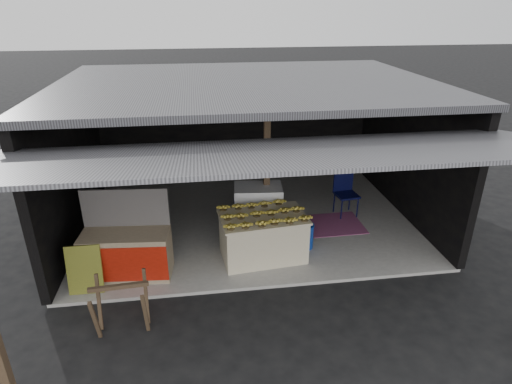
{
  "coord_description": "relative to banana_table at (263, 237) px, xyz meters",
  "views": [
    {
      "loc": [
        -1.0,
        -5.79,
        4.42
      ],
      "look_at": [
        0.04,
        1.54,
        1.1
      ],
      "focal_mm": 30.0,
      "sensor_mm": 36.0,
      "label": 1
    }
  ],
  "objects": [
    {
      "name": "ground",
      "position": [
        -0.08,
        -0.9,
        -0.49
      ],
      "size": [
        80.0,
        80.0,
        0.0
      ],
      "primitive_type": "plane",
      "color": "black",
      "rests_on": "ground"
    },
    {
      "name": "concrete_slab",
      "position": [
        -0.08,
        1.6,
        -0.46
      ],
      "size": [
        7.0,
        5.0,
        0.06
      ],
      "primitive_type": "cube",
      "color": "gray",
      "rests_on": "ground"
    },
    {
      "name": "shophouse",
      "position": [
        -0.08,
        1.91,
        1.61
      ],
      "size": [
        7.4,
        7.29,
        3.02
      ],
      "color": "black",
      "rests_on": "ground"
    },
    {
      "name": "banana_table",
      "position": [
        0.0,
        0.0,
        0.0
      ],
      "size": [
        1.62,
        1.1,
        0.85
      ],
      "rotation": [
        0.0,
        0.0,
        0.1
      ],
      "color": "beige",
      "rests_on": "concrete_slab"
    },
    {
      "name": "banana_pile",
      "position": [
        -0.0,
        0.0,
        0.5
      ],
      "size": [
        1.5,
        0.99,
        0.17
      ],
      "primitive_type": null,
      "rotation": [
        0.0,
        0.0,
        0.1
      ],
      "color": "gold",
      "rests_on": "banana_table"
    },
    {
      "name": "white_crate",
      "position": [
        0.04,
        0.88,
        0.09
      ],
      "size": [
        0.99,
        0.72,
        1.04
      ],
      "rotation": [
        0.0,
        0.0,
        -0.09
      ],
      "color": "white",
      "rests_on": "concrete_slab"
    },
    {
      "name": "neighbor_stall",
      "position": [
        -2.38,
        -0.22,
        0.03
      ],
      "size": [
        1.51,
        0.78,
        1.5
      ],
      "rotation": [
        0.0,
        0.0,
        -0.09
      ],
      "color": "#998466",
      "rests_on": "concrete_slab"
    },
    {
      "name": "green_signboard",
      "position": [
        -3.0,
        -0.62,
        -0.01
      ],
      "size": [
        0.55,
        0.2,
        0.81
      ],
      "primitive_type": "cube",
      "rotation": [
        -0.2,
        0.0,
        0.0
      ],
      "color": "black",
      "rests_on": "concrete_slab"
    },
    {
      "name": "sawhorse",
      "position": [
        -2.29,
        -1.59,
        0.03
      ],
      "size": [
        0.82,
        0.75,
        0.81
      ],
      "rotation": [
        0.0,
        0.0,
        0.06
      ],
      "color": "#493624",
      "rests_on": "ground"
    },
    {
      "name": "water_barrel",
      "position": [
        0.85,
        0.22,
        -0.19
      ],
      "size": [
        0.31,
        0.31,
        0.46
      ],
      "primitive_type": "cylinder",
      "color": "#0E339A",
      "rests_on": "concrete_slab"
    },
    {
      "name": "plastic_chair",
      "position": [
        2.06,
        1.53,
        0.15
      ],
      "size": [
        0.51,
        0.51,
        0.97
      ],
      "rotation": [
        0.0,
        0.0,
        0.13
      ],
      "color": "black",
      "rests_on": "concrete_slab"
    },
    {
      "name": "magenta_rug",
      "position": [
        1.54,
        1.02,
        -0.42
      ],
      "size": [
        1.52,
        1.02,
        0.01
      ],
      "primitive_type": "cube",
      "rotation": [
        0.0,
        0.0,
        0.02
      ],
      "color": "#7F1C64",
      "rests_on": "concrete_slab"
    },
    {
      "name": "picture_frames",
      "position": [
        -0.24,
        3.99,
        1.44
      ],
      "size": [
        1.62,
        0.04,
        0.46
      ],
      "color": "black",
      "rests_on": "shophouse"
    }
  ]
}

